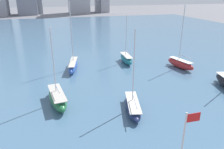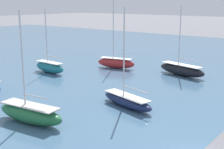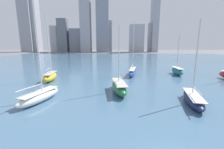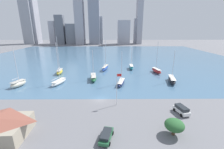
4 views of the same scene
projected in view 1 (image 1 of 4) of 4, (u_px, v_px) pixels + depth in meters
harbor_water at (62, 38)px, 83.34m from camera, size 180.00×140.00×0.00m
sailboat_green at (57, 98)px, 34.70m from camera, size 3.46×8.98×12.07m
sailboat_red at (180, 63)px, 50.97m from camera, size 3.53×8.04×14.25m
sailboat_teal at (126, 59)px, 54.64m from camera, size 2.36×7.63×11.62m
sailboat_blue at (73, 65)px, 49.83m from camera, size 3.73×9.79×15.08m
sailboat_navy at (133, 105)px, 32.92m from camera, size 4.10×8.87×12.23m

